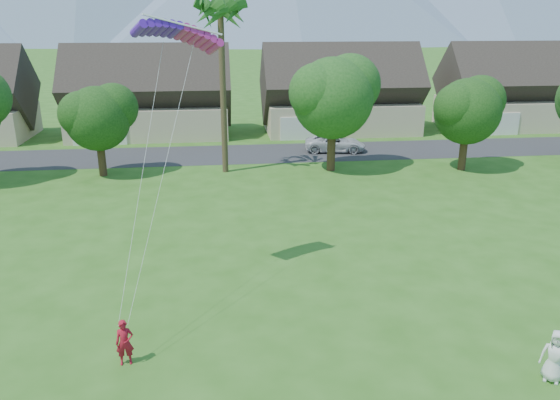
{
  "coord_description": "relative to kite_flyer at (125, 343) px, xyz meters",
  "views": [
    {
      "loc": [
        -2.51,
        -11.57,
        11.07
      ],
      "look_at": [
        0.0,
        10.0,
        3.8
      ],
      "focal_mm": 35.0,
      "sensor_mm": 36.0,
      "label": 1
    }
  ],
  "objects": [
    {
      "name": "street",
      "position": [
        5.83,
        29.39,
        -0.81
      ],
      "size": [
        90.0,
        7.0,
        0.01
      ],
      "primitive_type": "cube",
      "color": "#2D2D30",
      "rests_on": "ground"
    },
    {
      "name": "kite_flyer",
      "position": [
        0.0,
        0.0,
        0.0
      ],
      "size": [
        0.64,
        0.47,
        1.62
      ],
      "primitive_type": "imported",
      "rotation": [
        0.0,
        0.0,
        0.14
      ],
      "color": "maroon",
      "rests_on": "ground"
    },
    {
      "name": "watcher",
      "position": [
        13.7,
        -2.48,
        0.08
      ],
      "size": [
        1.04,
        0.96,
        1.78
      ],
      "primitive_type": "imported",
      "rotation": [
        0.0,
        0.0,
        -0.61
      ],
      "color": "silver",
      "rests_on": "ground"
    },
    {
      "name": "parked_car",
      "position": [
        13.46,
        29.39,
        -0.09
      ],
      "size": [
        5.48,
        3.09,
        1.45
      ],
      "primitive_type": "imported",
      "rotation": [
        0.0,
        0.0,
        1.43
      ],
      "color": "silver",
      "rests_on": "ground"
    },
    {
      "name": "houses_row",
      "position": [
        6.33,
        38.38,
        2.63
      ],
      "size": [
        72.75,
        8.19,
        8.86
      ],
      "color": "beige",
      "rests_on": "ground"
    },
    {
      "name": "tree_row",
      "position": [
        4.69,
        23.31,
        4.08
      ],
      "size": [
        62.27,
        6.67,
        8.45
      ],
      "color": "#47301C",
      "rests_on": "ground"
    },
    {
      "name": "fan_palm",
      "position": [
        3.83,
        23.89,
        10.99
      ],
      "size": [
        3.0,
        3.0,
        13.8
      ],
      "color": "#4C3D26",
      "rests_on": "ground"
    },
    {
      "name": "parafoil_kite",
      "position": [
        1.95,
        6.43,
        9.77
      ],
      "size": [
        3.71,
        1.65,
        0.5
      ],
      "rotation": [
        0.0,
        0.0,
        0.45
      ],
      "color": "#5217B3",
      "rests_on": "ground"
    }
  ]
}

